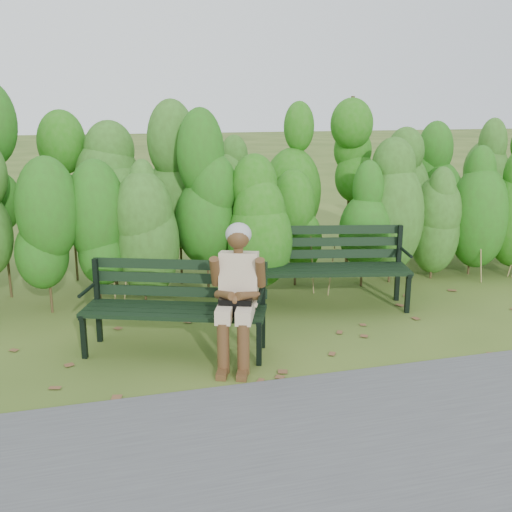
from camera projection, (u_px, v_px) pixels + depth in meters
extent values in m
plane|color=#334C18|center=(265.00, 338.00, 5.94)|extent=(80.00, 80.00, 0.00)
cube|color=#474749|center=(360.00, 462.00, 3.88)|extent=(60.00, 2.50, 0.01)
cylinder|color=#47381E|center=(43.00, 279.00, 6.50)|extent=(0.03, 0.03, 0.80)
ellipsoid|color=#20720F|center=(38.00, 221.00, 6.34)|extent=(0.64, 0.64, 1.44)
cylinder|color=#47381E|center=(101.00, 275.00, 6.66)|extent=(0.03, 0.03, 0.80)
ellipsoid|color=#20720F|center=(97.00, 218.00, 6.50)|extent=(0.64, 0.64, 1.44)
cylinder|color=#47381E|center=(156.00, 271.00, 6.82)|extent=(0.03, 0.03, 0.80)
ellipsoid|color=#20720F|center=(154.00, 216.00, 6.66)|extent=(0.64, 0.64, 1.44)
cylinder|color=#47381E|center=(209.00, 267.00, 6.97)|extent=(0.03, 0.03, 0.80)
ellipsoid|color=#20720F|center=(208.00, 213.00, 6.81)|extent=(0.64, 0.64, 1.44)
cylinder|color=#47381E|center=(260.00, 263.00, 7.13)|extent=(0.03, 0.03, 0.80)
ellipsoid|color=#20720F|center=(260.00, 211.00, 6.97)|extent=(0.64, 0.64, 1.44)
cylinder|color=#47381E|center=(308.00, 260.00, 7.29)|extent=(0.03, 0.03, 0.80)
ellipsoid|color=#20720F|center=(309.00, 208.00, 7.13)|extent=(0.64, 0.64, 1.44)
cylinder|color=#47381E|center=(354.00, 257.00, 7.44)|extent=(0.03, 0.03, 0.80)
ellipsoid|color=#20720F|center=(356.00, 206.00, 7.28)|extent=(0.64, 0.64, 1.44)
cylinder|color=#47381E|center=(399.00, 253.00, 7.60)|extent=(0.03, 0.03, 0.80)
ellipsoid|color=#20720F|center=(402.00, 204.00, 7.44)|extent=(0.64, 0.64, 1.44)
cylinder|color=#47381E|center=(441.00, 250.00, 7.76)|extent=(0.03, 0.03, 0.80)
ellipsoid|color=#20720F|center=(445.00, 202.00, 7.60)|extent=(0.64, 0.64, 1.44)
cylinder|color=#47381E|center=(482.00, 247.00, 7.91)|extent=(0.03, 0.03, 0.80)
ellipsoid|color=#20720F|center=(487.00, 200.00, 7.75)|extent=(0.64, 0.64, 1.44)
cylinder|color=#47381E|center=(0.00, 248.00, 7.26)|extent=(0.04, 0.04, 1.10)
cylinder|color=#47381E|center=(66.00, 244.00, 7.46)|extent=(0.04, 0.04, 1.10)
ellipsoid|color=#2C5919|center=(61.00, 173.00, 7.24)|extent=(0.70, 0.70, 1.98)
cylinder|color=#47381E|center=(129.00, 240.00, 7.65)|extent=(0.04, 0.04, 1.10)
ellipsoid|color=#2C5919|center=(125.00, 171.00, 7.43)|extent=(0.70, 0.70, 1.98)
cylinder|color=#47381E|center=(189.00, 237.00, 7.85)|extent=(0.04, 0.04, 1.10)
ellipsoid|color=#2C5919|center=(187.00, 170.00, 7.63)|extent=(0.70, 0.70, 1.98)
cylinder|color=#47381E|center=(245.00, 234.00, 8.05)|extent=(0.04, 0.04, 1.10)
ellipsoid|color=#2C5919|center=(245.00, 168.00, 7.83)|extent=(0.70, 0.70, 1.98)
cylinder|color=#47381E|center=(299.00, 230.00, 8.24)|extent=(0.04, 0.04, 1.10)
ellipsoid|color=#2C5919|center=(300.00, 166.00, 8.02)|extent=(0.70, 0.70, 1.98)
cylinder|color=#47381E|center=(351.00, 227.00, 8.44)|extent=(0.04, 0.04, 1.10)
ellipsoid|color=#2C5919|center=(353.00, 165.00, 8.22)|extent=(0.70, 0.70, 1.98)
cylinder|color=#47381E|center=(400.00, 225.00, 8.64)|extent=(0.04, 0.04, 1.10)
ellipsoid|color=#2C5919|center=(403.00, 163.00, 8.42)|extent=(0.70, 0.70, 1.98)
cylinder|color=#47381E|center=(447.00, 222.00, 8.83)|extent=(0.04, 0.04, 1.10)
ellipsoid|color=#2C5919|center=(451.00, 162.00, 8.61)|extent=(0.70, 0.70, 1.98)
cylinder|color=#47381E|center=(491.00, 219.00, 9.03)|extent=(0.04, 0.04, 1.10)
ellipsoid|color=#2C5919|center=(497.00, 160.00, 8.81)|extent=(0.70, 0.70, 1.98)
cube|color=brown|center=(146.00, 340.00, 5.86)|extent=(0.09, 0.10, 0.01)
cube|color=brown|center=(158.00, 323.00, 6.33)|extent=(0.11, 0.11, 0.01)
cube|color=brown|center=(433.00, 341.00, 5.83)|extent=(0.11, 0.11, 0.01)
cube|color=brown|center=(98.00, 342.00, 5.82)|extent=(0.10, 0.08, 0.01)
cube|color=brown|center=(379.00, 326.00, 6.24)|extent=(0.08, 0.10, 0.01)
cube|color=brown|center=(16.00, 351.00, 5.60)|extent=(0.11, 0.10, 0.01)
cube|color=brown|center=(273.00, 306.00, 6.85)|extent=(0.08, 0.10, 0.01)
cube|color=brown|center=(326.00, 354.00, 5.54)|extent=(0.11, 0.10, 0.01)
cube|color=brown|center=(14.00, 424.00, 4.34)|extent=(0.10, 0.09, 0.01)
cube|color=brown|center=(282.00, 323.00, 6.32)|extent=(0.10, 0.11, 0.01)
cube|color=brown|center=(342.00, 319.00, 6.45)|extent=(0.08, 0.10, 0.01)
cube|color=brown|center=(391.00, 358.00, 5.45)|extent=(0.09, 0.08, 0.01)
cube|color=brown|center=(265.00, 351.00, 5.61)|extent=(0.11, 0.09, 0.01)
cube|color=brown|center=(440.00, 292.00, 7.34)|extent=(0.11, 0.11, 0.01)
cube|color=brown|center=(492.00, 326.00, 6.22)|extent=(0.10, 0.11, 0.01)
cube|color=brown|center=(356.00, 299.00, 7.10)|extent=(0.11, 0.11, 0.01)
cube|color=brown|center=(28.00, 398.00, 4.72)|extent=(0.11, 0.11, 0.01)
cube|color=brown|center=(178.00, 322.00, 6.34)|extent=(0.09, 0.07, 0.01)
cube|color=brown|center=(407.00, 312.00, 6.64)|extent=(0.11, 0.11, 0.01)
cube|color=brown|center=(355.00, 322.00, 6.36)|extent=(0.11, 0.09, 0.01)
cube|color=brown|center=(132.00, 326.00, 6.24)|extent=(0.11, 0.10, 0.01)
cube|color=brown|center=(171.00, 318.00, 6.48)|extent=(0.09, 0.07, 0.01)
cube|color=black|center=(170.00, 317.00, 5.30)|extent=(1.60, 0.68, 0.04)
cube|color=black|center=(173.00, 313.00, 5.41)|extent=(1.60, 0.68, 0.04)
cube|color=black|center=(176.00, 309.00, 5.52)|extent=(1.60, 0.68, 0.04)
cube|color=black|center=(178.00, 305.00, 5.64)|extent=(1.60, 0.68, 0.04)
cube|color=black|center=(180.00, 291.00, 5.69)|extent=(1.58, 0.64, 0.10)
cube|color=black|center=(180.00, 278.00, 5.67)|extent=(1.58, 0.64, 0.10)
cube|color=black|center=(180.00, 264.00, 5.65)|extent=(1.58, 0.64, 0.10)
cube|color=black|center=(84.00, 337.00, 5.41)|extent=(0.06, 0.06, 0.42)
cube|color=black|center=(98.00, 301.00, 5.75)|extent=(0.06, 0.06, 0.83)
cube|color=black|center=(90.00, 310.00, 5.54)|extent=(0.21, 0.45, 0.04)
cylinder|color=black|center=(86.00, 291.00, 5.45)|extent=(0.15, 0.34, 0.03)
cube|color=black|center=(259.00, 343.00, 5.27)|extent=(0.06, 0.06, 0.42)
cube|color=black|center=(263.00, 306.00, 5.60)|extent=(0.06, 0.06, 0.83)
cube|color=black|center=(261.00, 316.00, 5.40)|extent=(0.21, 0.45, 0.04)
cylinder|color=black|center=(261.00, 296.00, 5.30)|extent=(0.15, 0.34, 0.03)
cube|color=black|center=(331.00, 274.00, 6.51)|extent=(1.78, 0.51, 0.04)
cube|color=black|center=(329.00, 271.00, 6.63)|extent=(1.78, 0.51, 0.04)
cube|color=black|center=(327.00, 268.00, 6.75)|extent=(1.78, 0.51, 0.04)
cube|color=black|center=(325.00, 265.00, 6.87)|extent=(1.78, 0.51, 0.04)
cube|color=black|center=(324.00, 254.00, 6.93)|extent=(1.77, 0.46, 0.11)
cube|color=black|center=(325.00, 242.00, 6.91)|extent=(1.77, 0.46, 0.11)
cube|color=black|center=(325.00, 230.00, 6.89)|extent=(1.77, 0.46, 0.11)
cube|color=black|center=(252.00, 295.00, 6.51)|extent=(0.06, 0.06, 0.45)
cube|color=black|center=(250.00, 265.00, 6.87)|extent=(0.06, 0.06, 0.90)
cube|color=black|center=(251.00, 272.00, 6.66)|extent=(0.16, 0.50, 0.04)
cylinder|color=black|center=(251.00, 254.00, 6.55)|extent=(0.12, 0.37, 0.04)
cube|color=black|center=(408.00, 293.00, 6.59)|extent=(0.06, 0.06, 0.45)
cube|color=black|center=(398.00, 263.00, 6.95)|extent=(0.06, 0.06, 0.90)
cube|color=black|center=(404.00, 270.00, 6.73)|extent=(0.16, 0.50, 0.04)
cylinder|color=black|center=(406.00, 253.00, 6.62)|extent=(0.12, 0.37, 0.04)
cube|color=beige|center=(226.00, 311.00, 5.21)|extent=(0.27, 0.43, 0.13)
cube|color=beige|center=(245.00, 312.00, 5.19)|extent=(0.27, 0.43, 0.13)
cylinder|color=#52341B|center=(223.00, 348.00, 5.12)|extent=(0.14, 0.14, 0.46)
cylinder|color=#52341B|center=(243.00, 349.00, 5.10)|extent=(0.14, 0.14, 0.46)
cube|color=#52341B|center=(222.00, 373.00, 5.09)|extent=(0.15, 0.21, 0.06)
cube|color=#52341B|center=(242.00, 374.00, 5.08)|extent=(0.15, 0.21, 0.06)
cube|color=beige|center=(239.00, 278.00, 5.39)|extent=(0.41, 0.35, 0.50)
cylinder|color=#52341B|center=(238.00, 251.00, 5.31)|extent=(0.09, 0.09, 0.10)
sphere|color=#52341B|center=(238.00, 238.00, 5.27)|extent=(0.20, 0.20, 0.20)
ellipsoid|color=gray|center=(238.00, 234.00, 5.29)|extent=(0.23, 0.22, 0.21)
cylinder|color=#52341B|center=(215.00, 272.00, 5.32)|extent=(0.15, 0.22, 0.30)
cylinder|color=#52341B|center=(260.00, 273.00, 5.28)|extent=(0.15, 0.22, 0.30)
cylinder|color=#52341B|center=(225.00, 295.00, 5.23)|extent=(0.15, 0.27, 0.13)
cylinder|color=#52341B|center=(248.00, 296.00, 5.21)|extent=(0.26, 0.20, 0.13)
sphere|color=#52341B|center=(235.00, 300.00, 5.17)|extent=(0.11, 0.11, 0.11)
cube|color=black|center=(236.00, 307.00, 5.20)|extent=(0.31, 0.21, 0.15)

